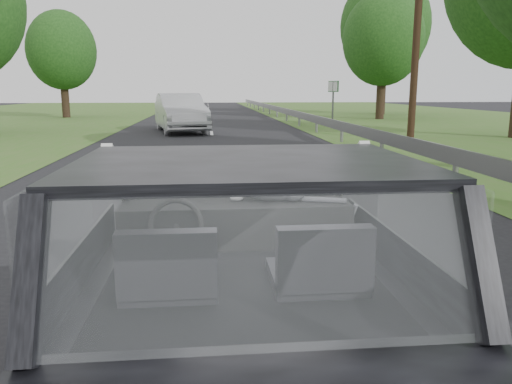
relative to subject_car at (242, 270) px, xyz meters
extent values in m
plane|color=#262629|center=(0.00, 0.00, -0.72)|extent=(140.00, 140.00, 0.00)
cube|color=black|center=(0.00, 0.00, 0.00)|extent=(1.80, 4.00, 1.45)
cube|color=black|center=(0.00, 0.62, 0.12)|extent=(1.58, 0.45, 0.30)
cube|color=black|center=(-0.40, -0.29, 0.16)|extent=(0.50, 0.72, 0.42)
cube|color=black|center=(0.40, -0.29, 0.16)|extent=(0.50, 0.72, 0.42)
torus|color=black|center=(-0.40, 0.33, 0.20)|extent=(0.36, 0.36, 0.04)
ellipsoid|color=slate|center=(0.26, 0.63, 0.37)|extent=(0.66, 0.32, 0.28)
cube|color=gray|center=(4.30, 10.00, -0.15)|extent=(0.05, 90.00, 0.32)
imported|color=#B7B8BC|center=(-1.31, 19.00, 0.09)|extent=(2.88, 5.26, 1.64)
cube|color=#1C6427|center=(5.99, 21.54, 0.38)|extent=(0.36, 0.86, 2.20)
cylinder|color=black|center=(7.23, 14.87, 3.27)|extent=(0.32, 0.32, 7.99)
camera|label=1|loc=(-0.19, -2.79, 1.05)|focal=35.00mm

